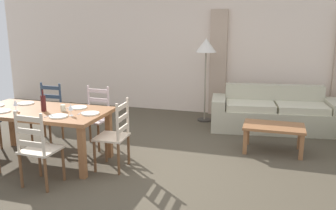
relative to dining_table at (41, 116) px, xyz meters
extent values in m
cube|color=#4C4334|center=(1.45, 0.15, -0.67)|extent=(9.60, 9.60, 0.02)
cube|color=beige|center=(1.45, 3.45, 0.69)|extent=(9.60, 0.16, 2.70)
cube|color=tan|center=(1.96, 3.31, 0.44)|extent=(0.35, 0.08, 2.20)
cube|color=#935D38|center=(0.00, 0.00, 0.06)|extent=(1.90, 0.96, 0.05)
cube|color=#935D38|center=(0.85, -0.38, -0.31)|extent=(0.08, 0.08, 0.70)
cube|color=#935D38|center=(-0.85, 0.38, -0.31)|extent=(0.08, 0.08, 0.70)
cube|color=#935D38|center=(0.85, 0.38, -0.31)|extent=(0.08, 0.08, 0.70)
cube|color=beige|center=(0.46, -0.67, -0.22)|extent=(0.44, 0.42, 0.03)
cylinder|color=brown|center=(0.29, -0.49, -0.45)|extent=(0.04, 0.04, 0.43)
cylinder|color=brown|center=(0.65, -0.51, -0.45)|extent=(0.04, 0.04, 0.43)
cylinder|color=brown|center=(0.27, -0.83, -0.45)|extent=(0.04, 0.04, 0.43)
cylinder|color=brown|center=(0.63, -0.85, -0.45)|extent=(0.04, 0.04, 0.43)
cylinder|color=beige|center=(0.27, -0.83, 0.05)|extent=(0.04, 0.04, 0.50)
cylinder|color=beige|center=(0.63, -0.85, 0.05)|extent=(0.04, 0.04, 0.50)
cube|color=beige|center=(0.45, -0.84, -0.08)|extent=(0.38, 0.04, 0.06)
cube|color=beige|center=(0.45, -0.84, 0.07)|extent=(0.38, 0.04, 0.06)
cube|color=beige|center=(0.45, -0.84, 0.22)|extent=(0.38, 0.04, 0.06)
cube|color=#304257|center=(-0.46, 0.73, -0.22)|extent=(0.43, 0.41, 0.03)
cylinder|color=brown|center=(-0.29, 0.56, -0.45)|extent=(0.04, 0.04, 0.43)
cylinder|color=brown|center=(-0.65, 0.56, -0.45)|extent=(0.04, 0.04, 0.43)
cylinder|color=brown|center=(-0.28, 0.90, -0.45)|extent=(0.04, 0.04, 0.43)
cylinder|color=brown|center=(-0.64, 0.90, -0.45)|extent=(0.04, 0.04, 0.43)
cylinder|color=#304257|center=(-0.28, 0.90, 0.05)|extent=(0.04, 0.04, 0.50)
cylinder|color=#304257|center=(-0.64, 0.90, 0.05)|extent=(0.04, 0.04, 0.50)
cube|color=#304257|center=(-0.46, 0.90, -0.08)|extent=(0.38, 0.03, 0.06)
cube|color=#304257|center=(-0.46, 0.90, 0.07)|extent=(0.38, 0.03, 0.06)
cube|color=#304257|center=(-0.46, 0.90, 0.22)|extent=(0.38, 0.03, 0.06)
cube|color=beige|center=(0.42, 0.71, -0.22)|extent=(0.44, 0.42, 0.03)
cylinder|color=brown|center=(0.59, 0.53, -0.45)|extent=(0.04, 0.04, 0.43)
cylinder|color=brown|center=(0.23, 0.55, -0.45)|extent=(0.04, 0.04, 0.43)
cylinder|color=brown|center=(0.61, 0.87, -0.45)|extent=(0.04, 0.04, 0.43)
cylinder|color=brown|center=(0.25, 0.89, -0.45)|extent=(0.04, 0.04, 0.43)
cylinder|color=beige|center=(0.61, 0.87, 0.05)|extent=(0.04, 0.04, 0.50)
cylinder|color=beige|center=(0.25, 0.89, 0.05)|extent=(0.04, 0.04, 0.50)
cube|color=beige|center=(0.43, 0.88, -0.08)|extent=(0.38, 0.04, 0.06)
cube|color=beige|center=(0.43, 0.88, 0.07)|extent=(0.38, 0.04, 0.06)
cube|color=beige|center=(0.43, 0.88, 0.22)|extent=(0.38, 0.04, 0.06)
cylinder|color=brown|center=(-0.94, 0.20, -0.45)|extent=(0.04, 0.04, 0.43)
cube|color=beige|center=(1.07, 0.02, -0.22)|extent=(0.42, 0.43, 0.03)
cylinder|color=brown|center=(0.90, -0.16, -0.45)|extent=(0.04, 0.04, 0.43)
cylinder|color=brown|center=(0.89, 0.20, -0.45)|extent=(0.04, 0.04, 0.43)
cylinder|color=brown|center=(1.24, -0.15, -0.45)|extent=(0.04, 0.04, 0.43)
cylinder|color=brown|center=(1.23, 0.21, -0.45)|extent=(0.04, 0.04, 0.43)
cylinder|color=beige|center=(1.24, -0.15, 0.05)|extent=(0.04, 0.04, 0.50)
cylinder|color=beige|center=(1.23, 0.21, 0.05)|extent=(0.04, 0.04, 0.50)
cube|color=beige|center=(1.24, 0.03, -0.08)|extent=(0.04, 0.38, 0.06)
cube|color=beige|center=(1.24, 0.03, 0.07)|extent=(0.04, 0.38, 0.06)
cube|color=beige|center=(1.24, 0.03, 0.22)|extent=(0.04, 0.38, 0.06)
cylinder|color=white|center=(-0.45, -0.25, 0.10)|extent=(0.24, 0.24, 0.02)
cylinder|color=white|center=(0.45, -0.25, 0.10)|extent=(0.24, 0.24, 0.02)
cube|color=silver|center=(0.30, -0.25, 0.09)|extent=(0.03, 0.17, 0.01)
cylinder|color=white|center=(-0.45, 0.25, 0.10)|extent=(0.24, 0.24, 0.02)
cube|color=silver|center=(-0.60, 0.25, 0.09)|extent=(0.02, 0.17, 0.01)
cylinder|color=white|center=(0.45, 0.25, 0.10)|extent=(0.24, 0.24, 0.02)
cube|color=silver|center=(0.30, 0.25, 0.09)|extent=(0.02, 0.17, 0.01)
cylinder|color=white|center=(0.78, 0.00, 0.10)|extent=(0.24, 0.24, 0.02)
cube|color=silver|center=(0.63, 0.00, 0.09)|extent=(0.03, 0.17, 0.01)
cylinder|color=#471919|center=(0.08, -0.05, 0.20)|extent=(0.07, 0.07, 0.22)
cylinder|color=#471919|center=(0.08, -0.05, 0.35)|extent=(0.02, 0.02, 0.08)
cylinder|color=black|center=(0.08, -0.05, 0.39)|extent=(0.03, 0.03, 0.02)
cylinder|color=white|center=(-0.29, -0.15, 0.09)|extent=(0.06, 0.06, 0.01)
cylinder|color=white|center=(-0.29, -0.15, 0.13)|extent=(0.01, 0.01, 0.07)
cone|color=white|center=(-0.29, -0.15, 0.21)|extent=(0.06, 0.06, 0.08)
cylinder|color=white|center=(0.58, -0.15, 0.09)|extent=(0.06, 0.06, 0.01)
cylinder|color=white|center=(0.58, -0.15, 0.13)|extent=(0.01, 0.01, 0.07)
cone|color=white|center=(0.58, -0.15, 0.21)|extent=(0.06, 0.06, 0.08)
cylinder|color=beige|center=(0.34, 0.03, 0.13)|extent=(0.07, 0.07, 0.09)
cube|color=#B8B197|center=(3.16, 2.47, -0.46)|extent=(1.89, 1.04, 0.40)
cube|color=#B8B197|center=(3.12, 2.77, -0.26)|extent=(1.81, 0.44, 0.80)
cube|color=#B8B197|center=(4.17, 2.61, -0.37)|extent=(0.35, 0.83, 0.58)
cube|color=#B8B197|center=(2.15, 2.33, -0.37)|extent=(0.35, 0.83, 0.58)
cube|color=beige|center=(3.62, 2.48, -0.20)|extent=(0.94, 0.75, 0.12)
cube|color=beige|center=(2.72, 2.36, -0.20)|extent=(0.94, 0.75, 0.12)
cube|color=#935D38|center=(3.16, 1.32, -0.26)|extent=(0.90, 0.56, 0.04)
cube|color=#935D38|center=(2.76, 1.09, -0.47)|extent=(0.06, 0.06, 0.38)
cube|color=#935D38|center=(3.56, 1.09, -0.47)|extent=(0.06, 0.06, 0.38)
cube|color=#935D38|center=(2.76, 1.55, -0.47)|extent=(0.06, 0.06, 0.38)
cube|color=#935D38|center=(3.56, 1.55, -0.47)|extent=(0.06, 0.06, 0.38)
cylinder|color=#332D28|center=(1.81, 2.72, -0.65)|extent=(0.28, 0.28, 0.03)
cylinder|color=gray|center=(1.81, 2.72, 0.04)|extent=(0.03, 0.03, 1.35)
cone|color=silver|center=(1.81, 2.72, 0.85)|extent=(0.40, 0.40, 0.26)
camera|label=1|loc=(3.11, -4.09, 1.31)|focal=37.83mm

